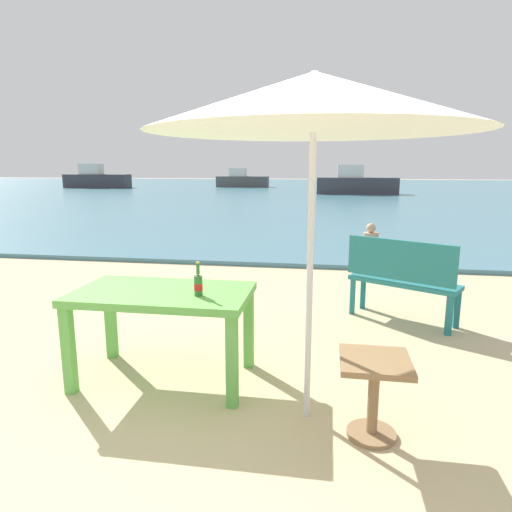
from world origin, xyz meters
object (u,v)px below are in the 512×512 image
object	(u,v)px
patio_umbrella	(314,103)
boat_sailboat	(356,184)
bench_teal_center	(402,276)
side_table_wood	(374,386)
boat_barge	(242,180)
picnic_table_green	(163,304)
swimmer_person	(371,234)
beer_bottle_amber	(198,284)
boat_tanker	(96,179)

from	to	relation	value
patio_umbrella	boat_sailboat	xyz separation A→B (m)	(1.67, 24.75, -1.42)
bench_teal_center	side_table_wood	bearing A→B (deg)	-102.39
bench_teal_center	boat_barge	size ratio (longest dim) A/B	0.30
picnic_table_green	side_table_wood	bearing A→B (deg)	-18.91
swimmer_person	beer_bottle_amber	bearing A→B (deg)	-105.34
boat_barge	boat_sailboat	world-z (taller)	boat_sailboat
bench_teal_center	boat_sailboat	world-z (taller)	boat_sailboat
picnic_table_green	side_table_wood	size ratio (longest dim) A/B	2.59
picnic_table_green	boat_tanker	xyz separation A→B (m)	(-16.42, 29.19, 0.08)
beer_bottle_amber	side_table_wood	xyz separation A→B (m)	(1.28, -0.46, -0.50)
bench_teal_center	patio_umbrella	bearing A→B (deg)	-113.84
swimmer_person	boat_tanker	bearing A→B (deg)	129.86
bench_teal_center	beer_bottle_amber	bearing A→B (deg)	-134.23
side_table_wood	boat_barge	world-z (taller)	boat_barge
swimmer_person	boat_tanker	size ratio (longest dim) A/B	0.08
side_table_wood	patio_umbrella	bearing A→B (deg)	157.82
boat_tanker	patio_umbrella	bearing A→B (deg)	-59.23
boat_barge	picnic_table_green	bearing A→B (deg)	-80.11
bench_teal_center	boat_sailboat	bearing A→B (deg)	88.14
picnic_table_green	boat_barge	size ratio (longest dim) A/B	0.34
picnic_table_green	beer_bottle_amber	size ratio (longest dim) A/B	5.28
swimmer_person	patio_umbrella	bearing A→B (deg)	-98.29
patio_umbrella	bench_teal_center	distance (m)	2.80
picnic_table_green	beer_bottle_amber	world-z (taller)	beer_bottle_amber
patio_umbrella	boat_barge	world-z (taller)	patio_umbrella
swimmer_person	boat_barge	size ratio (longest dim) A/B	0.10
patio_umbrella	side_table_wood	bearing A→B (deg)	-22.18
boat_barge	side_table_wood	bearing A→B (deg)	-77.56
beer_bottle_amber	boat_barge	size ratio (longest dim) A/B	0.06
beer_bottle_amber	swimmer_person	distance (m)	7.23
beer_bottle_amber	swimmer_person	world-z (taller)	beer_bottle_amber
bench_teal_center	boat_tanker	bearing A→B (deg)	124.03
side_table_wood	bench_teal_center	bearing A→B (deg)	77.61
swimmer_person	side_table_wood	bearing A→B (deg)	-94.80
bench_teal_center	boat_tanker	xyz separation A→B (m)	(-18.54, 27.45, 0.19)
picnic_table_green	beer_bottle_amber	xyz separation A→B (m)	(0.33, -0.10, 0.20)
patio_umbrella	swimmer_person	distance (m)	7.54
boat_tanker	boat_sailboat	xyz separation A→B (m)	(19.28, -4.82, -0.04)
bench_teal_center	boat_barge	xyz separation A→B (m)	(-7.73, 30.47, 0.08)
beer_bottle_amber	boat_tanker	bearing A→B (deg)	119.77
patio_umbrella	swimmer_person	bearing A→B (deg)	81.71
boat_sailboat	patio_umbrella	bearing A→B (deg)	-93.86
beer_bottle_amber	boat_sailboat	distance (m)	24.60
side_table_wood	boat_barge	bearing A→B (deg)	102.44
bench_teal_center	boat_sailboat	size ratio (longest dim) A/B	0.26
boat_tanker	boat_sailboat	bearing A→B (deg)	-14.04
boat_sailboat	bench_teal_center	bearing A→B (deg)	-91.86
boat_tanker	boat_barge	bearing A→B (deg)	15.62
boat_tanker	boat_sailboat	distance (m)	19.87
side_table_wood	picnic_table_green	bearing A→B (deg)	161.09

